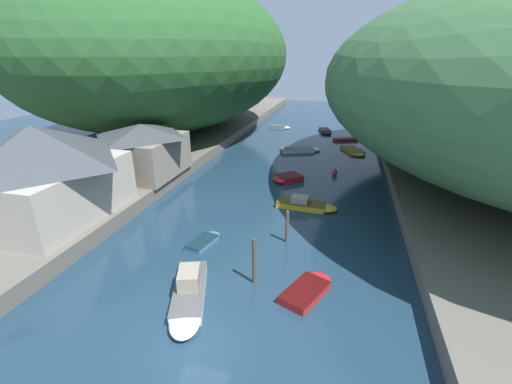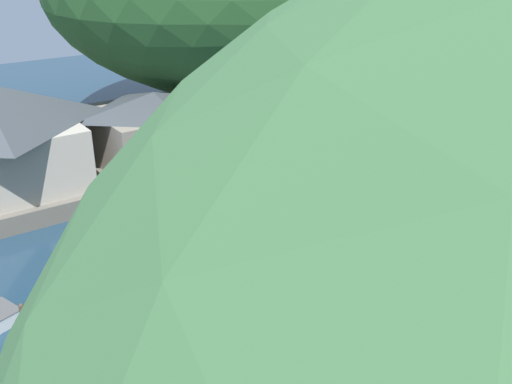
{
  "view_description": "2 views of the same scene",
  "coord_description": "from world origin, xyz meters",
  "px_view_note": "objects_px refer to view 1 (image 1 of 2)",
  "views": [
    {
      "loc": [
        5.75,
        -11.07,
        13.1
      ],
      "look_at": [
        -0.8,
        14.45,
        2.43
      ],
      "focal_mm": 24.0,
      "sensor_mm": 36.0,
      "label": 1
    },
    {
      "loc": [
        22.26,
        2.56,
        16.55
      ],
      "look_at": [
        -2.22,
        19.86,
        3.08
      ],
      "focal_mm": 40.0,
      "sensor_mm": 36.0,
      "label": 2
    }
  ],
  "objects_px": {
    "boat_white_cruiser": "(302,150)",
    "person_on_quay": "(105,201)",
    "boat_yellow_tender": "(326,131)",
    "waterfront_building": "(41,170)",
    "boat_far_right_bank": "(280,127)",
    "boat_open_rowboat": "(205,240)",
    "boathouse_shed": "(143,149)",
    "person_by_boathouse": "(92,202)",
    "boat_moored_right": "(349,139)",
    "boat_far_upstream": "(354,151)",
    "boat_small_dinghy": "(309,288)",
    "boat_cabin_cruiser": "(286,178)",
    "boat_near_quay": "(307,205)",
    "channel_buoy_near": "(335,172)",
    "boat_red_skiff": "(188,295)"
  },
  "relations": [
    {
      "from": "boat_small_dinghy",
      "to": "person_on_quay",
      "type": "xyz_separation_m",
      "value": [
        -16.84,
        4.43,
        1.97
      ]
    },
    {
      "from": "boat_cabin_cruiser",
      "to": "boat_open_rowboat",
      "type": "relative_size",
      "value": 1.11
    },
    {
      "from": "waterfront_building",
      "to": "person_by_boathouse",
      "type": "xyz_separation_m",
      "value": [
        3.08,
        1.07,
        -2.72
      ]
    },
    {
      "from": "boat_cabin_cruiser",
      "to": "boat_near_quay",
      "type": "relative_size",
      "value": 0.67
    },
    {
      "from": "boat_moored_right",
      "to": "person_on_quay",
      "type": "relative_size",
      "value": 2.93
    },
    {
      "from": "boat_far_upstream",
      "to": "boat_near_quay",
      "type": "xyz_separation_m",
      "value": [
        -4.32,
        -20.79,
        0.15
      ]
    },
    {
      "from": "boat_yellow_tender",
      "to": "boat_small_dinghy",
      "type": "bearing_deg",
      "value": 78.35
    },
    {
      "from": "boat_moored_right",
      "to": "boat_far_right_bank",
      "type": "distance_m",
      "value": 14.54
    },
    {
      "from": "waterfront_building",
      "to": "person_on_quay",
      "type": "xyz_separation_m",
      "value": [
        3.93,
        1.55,
        -2.72
      ]
    },
    {
      "from": "boathouse_shed",
      "to": "person_on_quay",
      "type": "distance_m",
      "value": 9.65
    },
    {
      "from": "boathouse_shed",
      "to": "boat_open_rowboat",
      "type": "relative_size",
      "value": 2.58
    },
    {
      "from": "waterfront_building",
      "to": "boat_far_right_bank",
      "type": "distance_m",
      "value": 45.59
    },
    {
      "from": "boathouse_shed",
      "to": "boat_far_upstream",
      "type": "bearing_deg",
      "value": 41.02
    },
    {
      "from": "boat_far_right_bank",
      "to": "boat_near_quay",
      "type": "relative_size",
      "value": 0.83
    },
    {
      "from": "boathouse_shed",
      "to": "boat_moored_right",
      "type": "bearing_deg",
      "value": 51.3
    },
    {
      "from": "boat_far_right_bank",
      "to": "boat_cabin_cruiser",
      "type": "xyz_separation_m",
      "value": [
        6.03,
        -28.58,
        0.09
      ]
    },
    {
      "from": "boathouse_shed",
      "to": "boat_open_rowboat",
      "type": "distance_m",
      "value": 15.13
    },
    {
      "from": "boat_far_upstream",
      "to": "channel_buoy_near",
      "type": "xyz_separation_m",
      "value": [
        -2.26,
        -10.79,
        0.15
      ]
    },
    {
      "from": "boat_red_skiff",
      "to": "person_on_quay",
      "type": "xyz_separation_m",
      "value": [
        -10.36,
        7.07,
        1.71
      ]
    },
    {
      "from": "boat_near_quay",
      "to": "boat_moored_right",
      "type": "bearing_deg",
      "value": 176.17
    },
    {
      "from": "boat_red_skiff",
      "to": "boat_open_rowboat",
      "type": "relative_size",
      "value": 1.92
    },
    {
      "from": "boat_small_dinghy",
      "to": "boat_cabin_cruiser",
      "type": "bearing_deg",
      "value": 127.96
    },
    {
      "from": "boat_yellow_tender",
      "to": "boat_white_cruiser",
      "type": "distance_m",
      "value": 13.7
    },
    {
      "from": "boat_far_right_bank",
      "to": "boat_small_dinghy",
      "type": "bearing_deg",
      "value": 25.31
    },
    {
      "from": "boat_far_upstream",
      "to": "boat_small_dinghy",
      "type": "bearing_deg",
      "value": 62.62
    },
    {
      "from": "boat_white_cruiser",
      "to": "person_on_quay",
      "type": "xyz_separation_m",
      "value": [
        -12.42,
        -26.99,
        1.97
      ]
    },
    {
      "from": "boat_moored_right",
      "to": "boat_white_cruiser",
      "type": "height_order",
      "value": "boat_white_cruiser"
    },
    {
      "from": "boat_near_quay",
      "to": "person_by_boathouse",
      "type": "relative_size",
      "value": 3.29
    },
    {
      "from": "boat_open_rowboat",
      "to": "boat_far_upstream",
      "type": "bearing_deg",
      "value": 82.71
    },
    {
      "from": "boat_red_skiff",
      "to": "person_by_boathouse",
      "type": "distance_m",
      "value": 13.11
    },
    {
      "from": "person_on_quay",
      "to": "person_by_boathouse",
      "type": "height_order",
      "value": "same"
    },
    {
      "from": "channel_buoy_near",
      "to": "boat_small_dinghy",
      "type": "bearing_deg",
      "value": -91.59
    },
    {
      "from": "boat_near_quay",
      "to": "channel_buoy_near",
      "type": "relative_size",
      "value": 6.24
    },
    {
      "from": "boat_small_dinghy",
      "to": "person_on_quay",
      "type": "relative_size",
      "value": 2.53
    },
    {
      "from": "person_on_quay",
      "to": "boat_far_upstream",
      "type": "bearing_deg",
      "value": -20.09
    },
    {
      "from": "boat_cabin_cruiser",
      "to": "boat_yellow_tender",
      "type": "distance_m",
      "value": 26.54
    },
    {
      "from": "boat_near_quay",
      "to": "waterfront_building",
      "type": "bearing_deg",
      "value": -61.69
    },
    {
      "from": "boat_open_rowboat",
      "to": "boathouse_shed",
      "type": "bearing_deg",
      "value": 150.93
    },
    {
      "from": "waterfront_building",
      "to": "boathouse_shed",
      "type": "distance_m",
      "value": 11.02
    },
    {
      "from": "boat_yellow_tender",
      "to": "boat_far_upstream",
      "type": "bearing_deg",
      "value": 97.22
    },
    {
      "from": "waterfront_building",
      "to": "boat_open_rowboat",
      "type": "xyz_separation_m",
      "value": [
        12.65,
        0.9,
        -4.73
      ]
    },
    {
      "from": "waterfront_building",
      "to": "person_on_quay",
      "type": "relative_size",
      "value": 6.64
    },
    {
      "from": "boat_small_dinghy",
      "to": "boat_cabin_cruiser",
      "type": "xyz_separation_m",
      "value": [
        -4.52,
        18.48,
        0.08
      ]
    },
    {
      "from": "boat_small_dinghy",
      "to": "boat_white_cruiser",
      "type": "bearing_deg",
      "value": 122.22
    },
    {
      "from": "boathouse_shed",
      "to": "boat_open_rowboat",
      "type": "height_order",
      "value": "boathouse_shed"
    },
    {
      "from": "boathouse_shed",
      "to": "person_on_quay",
      "type": "relative_size",
      "value": 5.12
    },
    {
      "from": "boat_far_upstream",
      "to": "person_on_quay",
      "type": "distance_m",
      "value": 34.46
    },
    {
      "from": "boat_open_rowboat",
      "to": "person_by_boathouse",
      "type": "relative_size",
      "value": 1.99
    },
    {
      "from": "boat_yellow_tender",
      "to": "person_on_quay",
      "type": "xyz_separation_m",
      "value": [
        -14.92,
        -40.46,
        1.95
      ]
    },
    {
      "from": "boat_far_upstream",
      "to": "channel_buoy_near",
      "type": "height_order",
      "value": "channel_buoy_near"
    }
  ]
}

